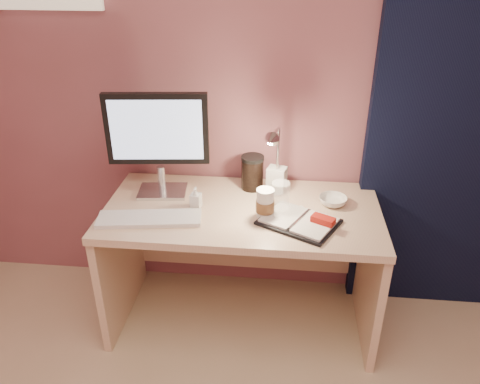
# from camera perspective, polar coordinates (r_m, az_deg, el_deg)

# --- Properties ---
(room) EXTENTS (3.50, 3.50, 3.50)m
(room) POSITION_cam_1_polar(r_m,az_deg,el_deg) (2.59, 22.67, 8.31)
(room) COLOR #C6B28E
(room) RESTS_ON ground
(desk) EXTENTS (1.40, 0.70, 0.73)m
(desk) POSITION_cam_1_polar(r_m,az_deg,el_deg) (2.55, 0.40, -5.58)
(desk) COLOR beige
(desk) RESTS_ON ground
(monitor) EXTENTS (0.52, 0.21, 0.55)m
(monitor) POSITION_cam_1_polar(r_m,az_deg,el_deg) (2.42, -10.01, 6.79)
(monitor) COLOR silver
(monitor) RESTS_ON desk
(keyboard) EXTENTS (0.51, 0.22, 0.02)m
(keyboard) POSITION_cam_1_polar(r_m,az_deg,el_deg) (2.31, -10.99, -3.20)
(keyboard) COLOR white
(keyboard) RESTS_ON desk
(planner) EXTENTS (0.43, 0.39, 0.05)m
(planner) POSITION_cam_1_polar(r_m,az_deg,el_deg) (2.26, 7.43, -3.53)
(planner) COLOR black
(planner) RESTS_ON desk
(paper_c) EXTENTS (0.20, 0.20, 0.00)m
(paper_c) POSITION_cam_1_polar(r_m,az_deg,el_deg) (2.33, 6.97, -2.81)
(paper_c) COLOR white
(paper_c) RESTS_ON desk
(coffee_cup) EXTENTS (0.09, 0.09, 0.15)m
(coffee_cup) POSITION_cam_1_polar(r_m,az_deg,el_deg) (2.28, 3.08, -1.45)
(coffee_cup) COLOR silver
(coffee_cup) RESTS_ON desk
(clear_cup) EXTENTS (0.09, 0.09, 0.16)m
(clear_cup) POSITION_cam_1_polar(r_m,az_deg,el_deg) (2.32, 4.94, -0.65)
(clear_cup) COLOR white
(clear_cup) RESTS_ON desk
(bowl) EXTENTS (0.17, 0.17, 0.04)m
(bowl) POSITION_cam_1_polar(r_m,az_deg,el_deg) (2.44, 11.26, -1.07)
(bowl) COLOR silver
(bowl) RESTS_ON desk
(lotion_bottle) EXTENTS (0.06, 0.06, 0.11)m
(lotion_bottle) POSITION_cam_1_polar(r_m,az_deg,el_deg) (2.36, -5.42, -0.69)
(lotion_bottle) COLOR silver
(lotion_bottle) RESTS_ON desk
(dark_jar) EXTENTS (0.12, 0.12, 0.17)m
(dark_jar) POSITION_cam_1_polar(r_m,az_deg,el_deg) (2.53, 1.51, 2.19)
(dark_jar) COLOR black
(dark_jar) RESTS_ON desk
(product_box) EXTENTS (0.11, 0.10, 0.14)m
(product_box) POSITION_cam_1_polar(r_m,az_deg,el_deg) (2.50, 4.48, 1.46)
(product_box) COLOR beige
(product_box) RESTS_ON desk
(desk_lamp) EXTENTS (0.12, 0.25, 0.40)m
(desk_lamp) POSITION_cam_1_polar(r_m,az_deg,el_deg) (2.32, 5.11, 4.09)
(desk_lamp) COLOR silver
(desk_lamp) RESTS_ON desk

